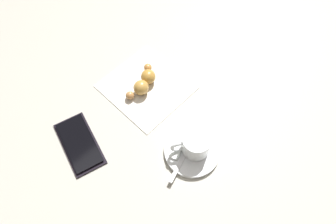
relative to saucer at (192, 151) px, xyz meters
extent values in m
plane|color=#A8A699|center=(-0.09, 0.02, -0.01)|extent=(1.80, 1.80, 0.00)
cylinder|color=white|center=(0.00, 0.00, 0.00)|extent=(0.13, 0.13, 0.01)
cylinder|color=white|center=(0.00, 0.01, 0.03)|extent=(0.06, 0.06, 0.05)
cylinder|color=black|center=(0.00, 0.01, 0.04)|extent=(0.05, 0.05, 0.00)
torus|color=white|center=(-0.02, -0.03, 0.03)|extent=(0.03, 0.04, 0.04)
cube|color=silver|center=(0.00, -0.04, 0.01)|extent=(0.04, 0.10, 0.00)
ellipsoid|color=silver|center=(-0.02, 0.02, 0.01)|extent=(0.03, 0.03, 0.01)
cube|color=white|center=(-0.03, -0.02, 0.01)|extent=(0.05, 0.07, 0.01)
cube|color=white|center=(-0.21, 0.04, 0.00)|extent=(0.21, 0.20, 0.00)
ellipsoid|color=#B07843|center=(-0.21, -0.01, 0.01)|extent=(0.03, 0.03, 0.02)
ellipsoid|color=#B2853D|center=(-0.20, 0.03, 0.02)|extent=(0.04, 0.04, 0.04)
ellipsoid|color=#AF7E33|center=(-0.22, 0.06, 0.02)|extent=(0.05, 0.05, 0.04)
ellipsoid|color=#B87C3C|center=(-0.24, 0.08, 0.01)|extent=(0.03, 0.03, 0.02)
cube|color=black|center=(-0.19, -0.18, 0.00)|extent=(0.16, 0.11, 0.01)
cube|color=black|center=(-0.19, -0.18, 0.00)|extent=(0.15, 0.10, 0.00)
camera|label=1|loc=(0.17, -0.24, 0.70)|focal=34.99mm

